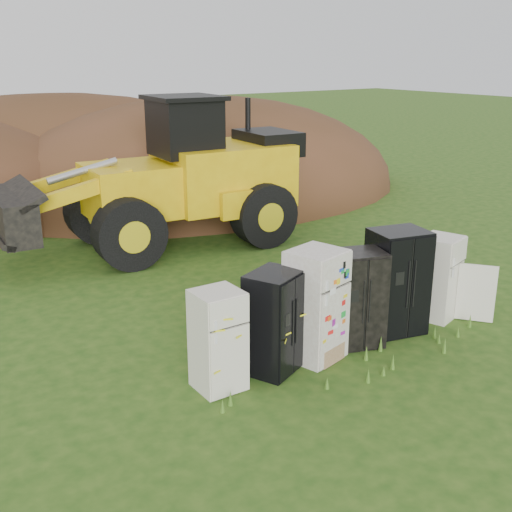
{
  "coord_description": "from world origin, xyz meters",
  "views": [
    {
      "loc": [
        -7.05,
        -7.62,
        4.97
      ],
      "look_at": [
        -0.45,
        2.0,
        1.24
      ],
      "focal_mm": 45.0,
      "sensor_mm": 36.0,
      "label": 1
    }
  ],
  "objects_px": {
    "fridge_sticker": "(315,305)",
    "fridge_dark_mid": "(357,298)",
    "wheel_loader": "(151,175)",
    "fridge_black_right": "(397,281)",
    "fridge_black_side": "(274,322)",
    "fridge_leftmost": "(218,340)",
    "fridge_open_door": "(438,277)"
  },
  "relations": [
    {
      "from": "fridge_sticker",
      "to": "fridge_open_door",
      "type": "distance_m",
      "value": 3.07
    },
    {
      "from": "fridge_leftmost",
      "to": "fridge_black_right",
      "type": "distance_m",
      "value": 3.81
    },
    {
      "from": "fridge_black_right",
      "to": "fridge_open_door",
      "type": "relative_size",
      "value": 1.18
    },
    {
      "from": "fridge_leftmost",
      "to": "fridge_black_right",
      "type": "height_order",
      "value": "fridge_black_right"
    },
    {
      "from": "fridge_dark_mid",
      "to": "fridge_black_right",
      "type": "relative_size",
      "value": 0.89
    },
    {
      "from": "fridge_sticker",
      "to": "fridge_dark_mid",
      "type": "xyz_separation_m",
      "value": [
        0.96,
        0.01,
        -0.09
      ]
    },
    {
      "from": "fridge_sticker",
      "to": "fridge_black_right",
      "type": "relative_size",
      "value": 0.98
    },
    {
      "from": "fridge_dark_mid",
      "to": "fridge_black_right",
      "type": "height_order",
      "value": "fridge_black_right"
    },
    {
      "from": "fridge_dark_mid",
      "to": "fridge_open_door",
      "type": "relative_size",
      "value": 1.05
    },
    {
      "from": "fridge_dark_mid",
      "to": "fridge_open_door",
      "type": "height_order",
      "value": "fridge_dark_mid"
    },
    {
      "from": "fridge_leftmost",
      "to": "fridge_dark_mid",
      "type": "height_order",
      "value": "fridge_dark_mid"
    },
    {
      "from": "fridge_black_side",
      "to": "fridge_sticker",
      "type": "xyz_separation_m",
      "value": [
        0.83,
        -0.02,
        0.11
      ]
    },
    {
      "from": "fridge_leftmost",
      "to": "fridge_dark_mid",
      "type": "xyz_separation_m",
      "value": [
        2.82,
        -0.03,
        0.06
      ]
    },
    {
      "from": "fridge_black_side",
      "to": "fridge_dark_mid",
      "type": "height_order",
      "value": "fridge_dark_mid"
    },
    {
      "from": "fridge_leftmost",
      "to": "fridge_black_right",
      "type": "relative_size",
      "value": 0.82
    },
    {
      "from": "fridge_black_right",
      "to": "wheel_loader",
      "type": "height_order",
      "value": "wheel_loader"
    },
    {
      "from": "fridge_leftmost",
      "to": "wheel_loader",
      "type": "height_order",
      "value": "wheel_loader"
    },
    {
      "from": "wheel_loader",
      "to": "fridge_sticker",
      "type": "bearing_deg",
      "value": -90.14
    },
    {
      "from": "fridge_sticker",
      "to": "wheel_loader",
      "type": "relative_size",
      "value": 0.24
    },
    {
      "from": "fridge_black_right",
      "to": "fridge_open_door",
      "type": "bearing_deg",
      "value": 12.44
    },
    {
      "from": "fridge_black_side",
      "to": "fridge_black_right",
      "type": "relative_size",
      "value": 0.87
    },
    {
      "from": "fridge_black_right",
      "to": "wheel_loader",
      "type": "distance_m",
      "value": 7.49
    },
    {
      "from": "fridge_black_side",
      "to": "wheel_loader",
      "type": "distance_m",
      "value": 7.5
    },
    {
      "from": "fridge_black_side",
      "to": "fridge_dark_mid",
      "type": "distance_m",
      "value": 1.79
    },
    {
      "from": "fridge_black_side",
      "to": "fridge_dark_mid",
      "type": "bearing_deg",
      "value": -24.3
    },
    {
      "from": "fridge_sticker",
      "to": "fridge_open_door",
      "type": "height_order",
      "value": "fridge_sticker"
    },
    {
      "from": "fridge_dark_mid",
      "to": "wheel_loader",
      "type": "bearing_deg",
      "value": 112.31
    },
    {
      "from": "fridge_black_side",
      "to": "fridge_leftmost",
      "type": "bearing_deg",
      "value": 155.27
    },
    {
      "from": "fridge_black_side",
      "to": "fridge_black_right",
      "type": "distance_m",
      "value": 2.77
    },
    {
      "from": "fridge_leftmost",
      "to": "fridge_black_side",
      "type": "height_order",
      "value": "fridge_black_side"
    },
    {
      "from": "fridge_open_door",
      "to": "wheel_loader",
      "type": "xyz_separation_m",
      "value": [
        -2.51,
        7.31,
        1.14
      ]
    },
    {
      "from": "fridge_sticker",
      "to": "fridge_black_right",
      "type": "xyz_separation_m",
      "value": [
        1.93,
        0.01,
        0.02
      ]
    }
  ]
}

